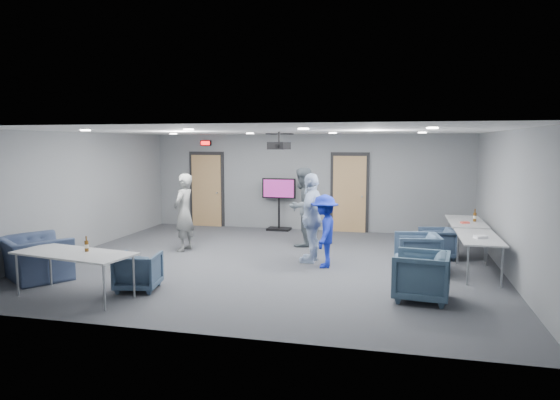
% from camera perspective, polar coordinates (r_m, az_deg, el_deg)
% --- Properties ---
extents(floor, '(9.00, 9.00, 0.00)m').
position_cam_1_polar(floor, '(10.41, -0.96, -7.12)').
color(floor, '#33363A').
rests_on(floor, ground).
extents(ceiling, '(9.00, 9.00, 0.00)m').
position_cam_1_polar(ceiling, '(10.12, -0.99, 7.91)').
color(ceiling, white).
rests_on(ceiling, wall_back).
extents(wall_back, '(9.00, 0.02, 2.70)m').
position_cam_1_polar(wall_back, '(14.07, 3.11, 2.03)').
color(wall_back, slate).
rests_on(wall_back, floor).
extents(wall_front, '(9.00, 0.02, 2.70)m').
position_cam_1_polar(wall_front, '(6.42, -9.96, -3.54)').
color(wall_front, slate).
rests_on(wall_front, floor).
extents(wall_left, '(0.02, 8.00, 2.70)m').
position_cam_1_polar(wall_left, '(12.11, -22.06, 0.81)').
color(wall_left, slate).
rests_on(wall_left, floor).
extents(wall_right, '(0.02, 8.00, 2.70)m').
position_cam_1_polar(wall_right, '(10.05, 24.72, -0.40)').
color(wall_right, slate).
rests_on(wall_right, floor).
extents(door_left, '(1.06, 0.17, 2.24)m').
position_cam_1_polar(door_left, '(14.88, -8.36, 1.13)').
color(door_left, black).
rests_on(door_left, wall_back).
extents(door_right, '(1.06, 0.17, 2.24)m').
position_cam_1_polar(door_right, '(13.88, 7.95, 0.75)').
color(door_right, black).
rests_on(door_right, wall_back).
extents(exit_sign, '(0.32, 0.08, 0.16)m').
position_cam_1_polar(exit_sign, '(14.80, -8.48, 6.46)').
color(exit_sign, black).
rests_on(exit_sign, wall_back).
extents(hvac_diffuser, '(0.60, 0.60, 0.03)m').
position_cam_1_polar(hvac_diffuser, '(12.95, -0.02, 7.56)').
color(hvac_diffuser, black).
rests_on(hvac_diffuser, ceiling).
extents(downlights, '(6.18, 3.78, 0.02)m').
position_cam_1_polar(downlights, '(10.12, -0.99, 7.82)').
color(downlights, white).
rests_on(downlights, ceiling).
extents(person_a, '(0.47, 0.67, 1.77)m').
position_cam_1_polar(person_a, '(11.57, -10.95, -1.40)').
color(person_a, gray).
rests_on(person_a, floor).
extents(person_b, '(1.02, 1.12, 1.88)m').
position_cam_1_polar(person_b, '(11.88, 2.57, -0.79)').
color(person_b, '#535D64').
rests_on(person_b, floor).
extents(person_c, '(0.55, 1.12, 1.85)m').
position_cam_1_polar(person_c, '(10.32, 3.64, -2.02)').
color(person_c, silver).
rests_on(person_c, floor).
extents(person_d, '(0.59, 0.96, 1.45)m').
position_cam_1_polar(person_d, '(9.91, 5.09, -3.56)').
color(person_d, '#1928A2').
rests_on(person_d, floor).
extents(chair_right_a, '(0.81, 0.79, 0.65)m').
position_cam_1_polar(chair_right_a, '(11.21, 17.50, -4.74)').
color(chair_right_a, '#34445B').
rests_on(chair_right_a, floor).
extents(chair_right_b, '(0.91, 0.89, 0.74)m').
position_cam_1_polar(chair_right_b, '(9.96, 15.40, -5.81)').
color(chair_right_b, '#3C5068').
rests_on(chair_right_b, floor).
extents(chair_right_c, '(0.94, 0.92, 0.77)m').
position_cam_1_polar(chair_right_c, '(8.21, 15.80, -8.35)').
color(chair_right_c, '#3A5165').
rests_on(chair_right_c, floor).
extents(chair_front_a, '(0.79, 0.81, 0.63)m').
position_cam_1_polar(chair_front_a, '(8.79, -15.89, -7.84)').
color(chair_front_a, '#384A61').
rests_on(chair_front_a, floor).
extents(chair_front_b, '(1.57, 1.54, 0.78)m').
position_cam_1_polar(chair_front_b, '(10.11, -26.20, -5.97)').
color(chair_front_b, '#384561').
rests_on(chair_front_b, floor).
extents(table_right_a, '(0.75, 1.79, 0.73)m').
position_cam_1_polar(table_right_a, '(11.87, 20.48, -2.47)').
color(table_right_a, '#B0B3B5').
rests_on(table_right_a, floor).
extents(table_right_b, '(0.71, 1.71, 0.73)m').
position_cam_1_polar(table_right_b, '(10.01, 21.77, -4.16)').
color(table_right_b, '#B0B3B5').
rests_on(table_right_b, floor).
extents(table_front_left, '(2.07, 1.14, 0.73)m').
position_cam_1_polar(table_front_left, '(8.62, -22.47, -5.82)').
color(table_front_left, '#B0B3B5').
rests_on(table_front_left, floor).
extents(bottle_front, '(0.07, 0.07, 0.25)m').
position_cam_1_polar(bottle_front, '(8.59, -21.24, -4.90)').
color(bottle_front, '#5E3910').
rests_on(bottle_front, table_front_left).
extents(bottle_right, '(0.07, 0.07, 0.28)m').
position_cam_1_polar(bottle_right, '(11.83, 21.37, -1.81)').
color(bottle_right, '#5E3910').
rests_on(bottle_right, table_right_a).
extents(snack_box, '(0.20, 0.16, 0.04)m').
position_cam_1_polar(snack_box, '(11.49, 20.38, -2.43)').
color(snack_box, '#E14638').
rests_on(snack_box, table_right_a).
extents(wrapper, '(0.26, 0.23, 0.05)m').
position_cam_1_polar(wrapper, '(9.82, 21.95, -3.93)').
color(wrapper, white).
rests_on(wrapper, table_right_b).
extents(tv_stand, '(0.96, 0.46, 1.47)m').
position_cam_1_polar(tv_stand, '(14.03, -0.13, -0.10)').
color(tv_stand, black).
rests_on(tv_stand, floor).
extents(projector, '(0.46, 0.43, 0.37)m').
position_cam_1_polar(projector, '(10.46, -0.13, 6.24)').
color(projector, black).
rests_on(projector, ceiling).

